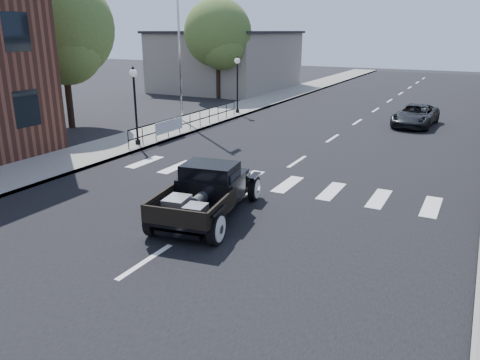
% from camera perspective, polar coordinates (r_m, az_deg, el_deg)
% --- Properties ---
extents(ground, '(120.00, 120.00, 0.00)m').
position_cam_1_polar(ground, '(13.72, -3.61, -4.79)').
color(ground, black).
rests_on(ground, ground).
extents(road, '(14.00, 80.00, 0.02)m').
position_cam_1_polar(road, '(27.15, 13.06, 6.18)').
color(road, black).
rests_on(road, ground).
extents(road_markings, '(12.00, 60.00, 0.06)m').
position_cam_1_polar(road_markings, '(22.45, 9.71, 3.98)').
color(road_markings, silver).
rests_on(road_markings, ground).
extents(sidewalk_left, '(3.00, 80.00, 0.15)m').
position_cam_1_polar(sidewalk_left, '(30.35, -2.73, 7.93)').
color(sidewalk_left, gray).
rests_on(sidewalk_left, ground).
extents(low_building_left, '(10.00, 12.00, 5.00)m').
position_cam_1_polar(low_building_left, '(44.50, -1.54, 14.23)').
color(low_building_left, gray).
rests_on(low_building_left, ground).
extents(railing, '(0.08, 10.00, 1.00)m').
position_cam_1_polar(railing, '(25.45, -6.11, 7.25)').
color(railing, black).
rests_on(railing, sidewalk_left).
extents(banner, '(0.04, 2.20, 0.60)m').
position_cam_1_polar(banner, '(23.84, -8.60, 5.95)').
color(banner, silver).
rests_on(banner, sidewalk_left).
extents(lamp_post_b, '(0.36, 0.36, 3.58)m').
position_cam_1_polar(lamp_post_b, '(22.26, -12.63, 8.79)').
color(lamp_post_b, black).
rests_on(lamp_post_b, sidewalk_left).
extents(lamp_post_c, '(0.36, 0.36, 3.58)m').
position_cam_1_polar(lamp_post_c, '(30.52, -0.32, 11.55)').
color(lamp_post_c, black).
rests_on(lamp_post_c, sidewalk_left).
extents(flagpole, '(0.12, 0.12, 11.84)m').
position_cam_1_polar(flagpole, '(27.76, -7.55, 19.32)').
color(flagpole, silver).
rests_on(flagpole, sidewalk_left).
extents(big_tree_near, '(5.58, 5.58, 8.19)m').
position_cam_1_polar(big_tree_near, '(27.93, -20.66, 14.31)').
color(big_tree_near, '#49622A').
rests_on(big_tree_near, ground).
extents(big_tree_far, '(5.25, 5.25, 7.70)m').
position_cam_1_polar(big_tree_far, '(37.99, -2.70, 15.65)').
color(big_tree_far, '#49622A').
rests_on(big_tree_far, ground).
extents(hotrod_pickup, '(2.89, 4.98, 1.63)m').
position_cam_1_polar(hotrod_pickup, '(13.57, -3.97, -1.38)').
color(hotrod_pickup, black).
rests_on(hotrod_pickup, ground).
extents(second_car, '(2.33, 4.52, 1.22)m').
position_cam_1_polar(second_car, '(28.77, 20.60, 7.36)').
color(second_car, black).
rests_on(second_car, ground).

